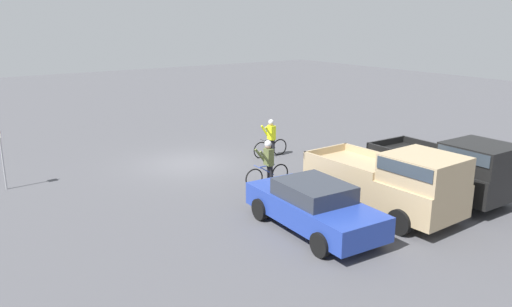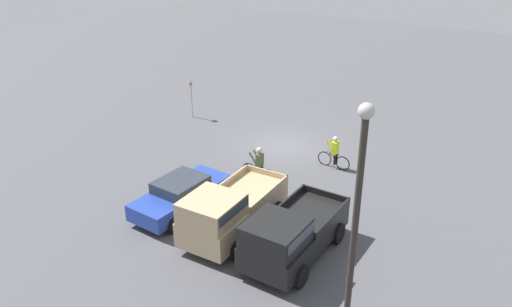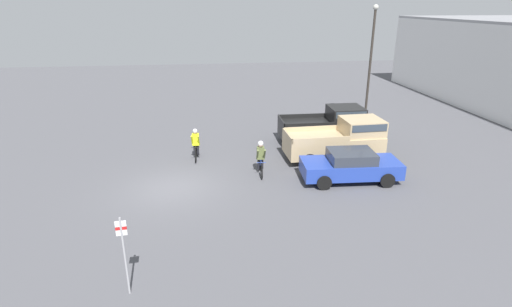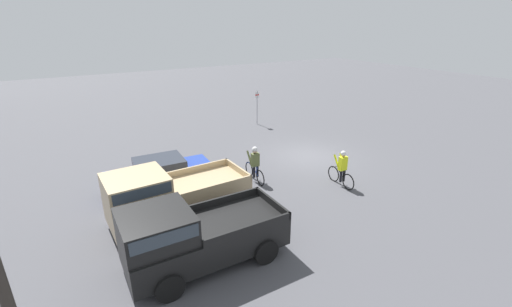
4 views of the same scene
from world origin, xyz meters
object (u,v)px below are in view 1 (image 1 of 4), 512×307
at_px(pickup_truck_1, 392,181).
at_px(fire_lane_sign, 1,149).
at_px(sedan_0, 313,206).
at_px(pickup_truck_0, 450,167).
at_px(cyclist_1, 271,138).
at_px(cyclist_0, 268,162).

bearing_deg(pickup_truck_1, fire_lane_sign, -45.14).
relative_size(pickup_truck_1, sedan_0, 1.11).
distance_m(pickup_truck_0, fire_lane_sign, 15.75).
height_order(pickup_truck_1, sedan_0, pickup_truck_1).
distance_m(cyclist_1, fire_lane_sign, 10.76).
xyz_separation_m(pickup_truck_0, cyclist_1, (1.77, -7.87, -0.27)).
height_order(pickup_truck_0, cyclist_0, pickup_truck_0).
distance_m(pickup_truck_0, cyclist_0, 6.36).
relative_size(pickup_truck_1, fire_lane_sign, 2.08).
bearing_deg(pickup_truck_1, cyclist_1, -97.47).
xyz_separation_m(pickup_truck_0, cyclist_0, (4.24, -4.73, -0.24)).
height_order(pickup_truck_0, pickup_truck_1, pickup_truck_1).
height_order(cyclist_0, fire_lane_sign, fire_lane_sign).
relative_size(pickup_truck_1, cyclist_0, 2.74).
bearing_deg(pickup_truck_0, cyclist_1, -77.33).
distance_m(pickup_truck_1, fire_lane_sign, 13.56).
bearing_deg(sedan_0, pickup_truck_1, 170.15).
xyz_separation_m(sedan_0, cyclist_1, (-3.82, -7.23, 0.09)).
bearing_deg(cyclist_0, pickup_truck_1, 107.74).
xyz_separation_m(cyclist_0, fire_lane_sign, (8.10, -5.04, 0.62)).
xyz_separation_m(cyclist_1, fire_lane_sign, (10.58, -1.89, 0.66)).
xyz_separation_m(pickup_truck_1, cyclist_1, (-1.01, -7.72, -0.28)).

